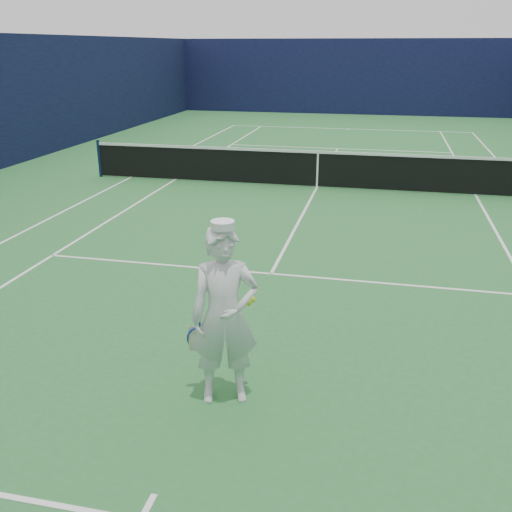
{
  "coord_description": "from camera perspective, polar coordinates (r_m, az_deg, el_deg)",
  "views": [
    {
      "loc": [
        1.71,
        -15.19,
        3.64
      ],
      "look_at": [
        0.22,
        -8.54,
        1.12
      ],
      "focal_mm": 40.0,
      "sensor_mm": 36.0,
      "label": 1
    }
  ],
  "objects": [
    {
      "name": "ground",
      "position": [
        15.72,
        6.1,
        6.81
      ],
      "size": [
        80.0,
        80.0,
        0.0
      ],
      "primitive_type": "plane",
      "color": "#286B31",
      "rests_on": "ground"
    },
    {
      "name": "court_markings",
      "position": [
        15.72,
        6.1,
        6.82
      ],
      "size": [
        11.03,
        23.83,
        0.01
      ],
      "color": "white",
      "rests_on": "ground"
    },
    {
      "name": "windscreen_fence",
      "position": [
        15.38,
        6.38,
        14.07
      ],
      "size": [
        20.12,
        36.12,
        4.0
      ],
      "color": "#0F1137",
      "rests_on": "ground"
    },
    {
      "name": "tennis_net",
      "position": [
        15.6,
        6.18,
        8.79
      ],
      "size": [
        12.88,
        0.09,
        1.07
      ],
      "color": "#141E4C",
      "rests_on": "ground"
    },
    {
      "name": "tennis_player",
      "position": [
        5.99,
        -3.17,
        -6.01
      ],
      "size": [
        0.9,
        0.68,
        2.03
      ],
      "rotation": [
        0.0,
        0.0,
        0.33
      ],
      "color": "white",
      "rests_on": "ground"
    }
  ]
}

